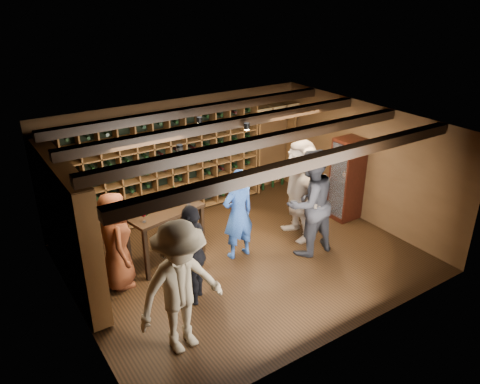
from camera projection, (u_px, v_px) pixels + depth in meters
ground at (245, 258)px, 8.68m from camera, size 6.00×6.00×0.00m
room_shell at (244, 132)px, 7.71m from camera, size 6.00×6.00×6.00m
wine_rack_back at (162, 168)px, 9.71m from camera, size 4.65×0.30×2.20m
wine_rack_left at (68, 226)px, 7.41m from camera, size 0.30×2.65×2.20m
crate_shelf at (275, 126)px, 11.00m from camera, size 1.20×0.32×2.07m
display_cabinet at (346, 181)px, 9.84m from camera, size 0.55×0.50×1.75m
man_blue_shirt at (238, 214)px, 8.42m from camera, size 0.64×0.42×1.73m
man_grey_suit at (310, 203)px, 8.49m from camera, size 1.00×0.78×2.04m
guest_red_floral at (116, 241)px, 7.60m from camera, size 0.65×0.90×1.68m
guest_woman_black at (193, 254)px, 7.25m from camera, size 0.98×0.99×1.68m
guest_khaki at (181, 288)px, 6.20m from camera, size 1.34×0.86×1.97m
guest_beige at (300, 189)px, 9.07m from camera, size 0.90×1.93×2.01m
tasting_table at (164, 217)px, 8.28m from camera, size 1.46×0.94×1.30m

